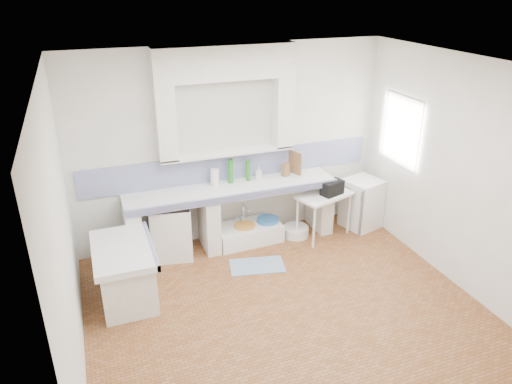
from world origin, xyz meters
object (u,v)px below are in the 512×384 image
object	(u,v)px
side_table	(323,215)
fridge	(362,203)
stove	(171,230)
sink	(248,234)

from	to	relation	value
side_table	fridge	bearing A→B (deg)	-11.05
stove	sink	bearing A→B (deg)	10.84
fridge	side_table	bearing A→B (deg)	170.04
stove	sink	world-z (taller)	stove
fridge	sink	bearing A→B (deg)	158.64
stove	side_table	xyz separation A→B (m)	(2.23, -0.24, -0.04)
side_table	fridge	xyz separation A→B (m)	(0.70, 0.08, 0.04)
side_table	fridge	world-z (taller)	fridge
stove	side_table	bearing A→B (deg)	4.62
side_table	fridge	distance (m)	0.71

